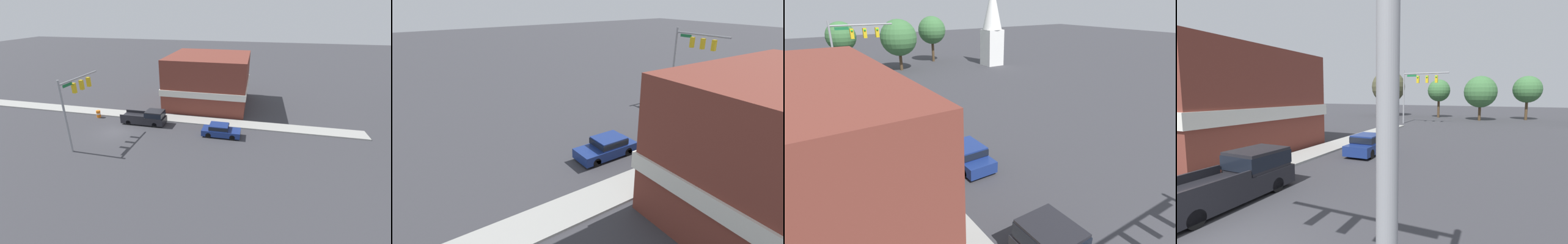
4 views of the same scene
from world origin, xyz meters
TOP-DOWN VIEW (x-y plane):
  - ground_plane at (0.00, 0.00)m, footprint 200.00×200.00m
  - sidewalk_curb at (-5.70, 0.00)m, footprint 2.40×60.00m
  - near_signal_assembly at (3.23, -2.08)m, footprint 6.44×0.49m
  - car_lead at (-1.89, 12.78)m, footprint 1.87×4.52m
  - pickup_truck_parked at (-3.31, 3.03)m, footprint 1.97×5.78m
  - construction_barrel at (-3.90, -4.62)m, footprint 0.58×0.58m
  - corner_brick_building at (-13.38, 9.27)m, footprint 12.26×12.12m

SIDE VIEW (x-z plane):
  - ground_plane at x=0.00m, z-range 0.00..0.00m
  - sidewalk_curb at x=-5.70m, z-range 0.00..0.14m
  - construction_barrel at x=-3.90m, z-range 0.01..1.00m
  - car_lead at x=-1.89m, z-range 0.03..1.50m
  - pickup_truck_parked at x=-3.31m, z-range -0.02..1.90m
  - corner_brick_building at x=-13.38m, z-range -0.08..7.53m
  - near_signal_assembly at x=3.23m, z-range 1.80..9.57m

